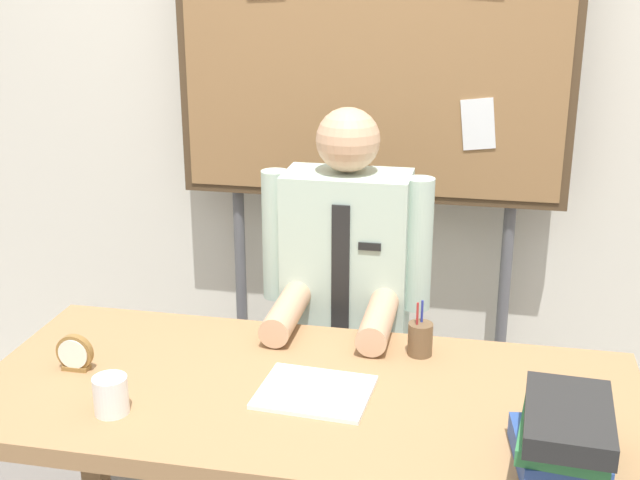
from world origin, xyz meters
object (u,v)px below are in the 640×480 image
at_px(desk, 306,418).
at_px(pen_holder, 420,339).
at_px(book_stack, 564,434).
at_px(desk_clock, 75,354).
at_px(person, 345,328).
at_px(bulletin_board, 372,48).
at_px(coffee_mug, 111,395).
at_px(open_notebook, 315,392).

distance_m(desk, pen_holder, 0.40).
xyz_separation_m(book_stack, desk_clock, (-1.27, 0.20, -0.03)).
xyz_separation_m(desk, person, (0.00, 0.60, -0.01)).
distance_m(person, bulletin_board, 0.99).
relative_size(person, desk_clock, 13.39).
bearing_deg(pen_holder, desk_clock, -162.83).
xyz_separation_m(person, coffee_mug, (-0.44, -0.81, 0.15)).
relative_size(bulletin_board, book_stack, 6.64).
height_order(person, coffee_mug, person).
relative_size(person, open_notebook, 4.82).
bearing_deg(desk, bulletin_board, 89.99).
bearing_deg(coffee_mug, book_stack, -0.33).
bearing_deg(pen_holder, person, 128.68).
relative_size(book_stack, open_notebook, 1.12).
bearing_deg(bulletin_board, person, -90.03).
height_order(desk, bulletin_board, bulletin_board).
distance_m(bulletin_board, open_notebook, 1.35).
bearing_deg(coffee_mug, desk_clock, 135.71).
height_order(desk, coffee_mug, coffee_mug).
xyz_separation_m(open_notebook, desk_clock, (-0.67, 0.00, 0.04)).
height_order(bulletin_board, coffee_mug, bulletin_board).
bearing_deg(pen_holder, open_notebook, -130.91).
bearing_deg(bulletin_board, coffee_mug, -108.87).
height_order(person, desk_clock, person).
xyz_separation_m(person, desk_clock, (-0.64, -0.62, 0.15)).
relative_size(desk, book_stack, 5.47).
xyz_separation_m(person, book_stack, (0.63, -0.82, 0.18)).
bearing_deg(open_notebook, desk, 144.77).
bearing_deg(book_stack, pen_holder, 126.62).
bearing_deg(bulletin_board, pen_holder, -71.79).
xyz_separation_m(book_stack, open_notebook, (-0.60, 0.20, -0.07)).
relative_size(bulletin_board, desk_clock, 20.61).
bearing_deg(book_stack, bulletin_board, 115.67).
bearing_deg(person, desk_clock, -135.75).
bearing_deg(person, coffee_mug, -118.65).
bearing_deg(pen_holder, book_stack, -53.38).
height_order(desk, open_notebook, open_notebook).
bearing_deg(bulletin_board, desk, -90.01).
height_order(desk_clock, pen_holder, pen_holder).
bearing_deg(person, book_stack, -52.51).
relative_size(desk_clock, coffee_mug, 1.06).
xyz_separation_m(desk, desk_clock, (-0.64, -0.02, 0.13)).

